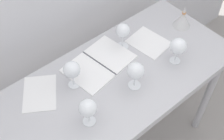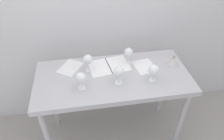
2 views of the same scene
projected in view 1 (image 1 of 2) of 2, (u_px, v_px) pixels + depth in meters
name	position (u px, v px, depth m)	size (l,w,h in m)	color
steel_counter	(117.00, 89.00, 1.74)	(1.40, 0.65, 0.90)	#B2B2B7
wine_glass_far_right	(123.00, 31.00, 1.71)	(0.08, 0.08, 0.17)	white
wine_glass_near_left	(88.00, 109.00, 1.39)	(0.09, 0.09, 0.16)	white
wine_glass_near_center	(136.00, 71.00, 1.53)	(0.09, 0.09, 0.17)	white
wine_glass_far_left	(72.00, 70.00, 1.53)	(0.09, 0.09, 0.17)	white
wine_glass_near_right	(178.00, 47.00, 1.64)	(0.09, 0.09, 0.17)	white
open_notebook	(99.00, 63.00, 1.72)	(0.41, 0.31, 0.01)	white
tasting_sheet_upper	(149.00, 42.00, 1.83)	(0.18, 0.23, 0.00)	white
tasting_sheet_lower	(40.00, 93.00, 1.58)	(0.17, 0.23, 0.00)	white
decanter_funnel	(183.00, 20.00, 1.89)	(0.11, 0.11, 0.15)	silver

